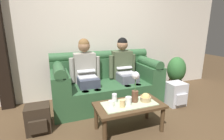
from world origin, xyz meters
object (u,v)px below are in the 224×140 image
at_px(flower_vase, 135,87).
at_px(cup_near_right, 114,98).
at_px(coffee_table, 129,108).
at_px(potted_plant, 176,72).
at_px(couch, 106,83).
at_px(person_left, 86,71).
at_px(cup_far_center, 111,104).
at_px(backpack_left, 38,119).
at_px(cup_far_left, 128,101).
at_px(person_right, 124,67).
at_px(snack_bowl, 146,98).
at_px(backpack_right, 176,94).
at_px(cup_near_left, 122,103).

bearing_deg(flower_vase, cup_near_right, 162.91).
relative_size(coffee_table, potted_plant, 1.20).
bearing_deg(couch, person_left, -179.67).
distance_m(coffee_table, cup_far_center, 0.28).
distance_m(person_left, backpack_left, 1.10).
height_order(couch, coffee_table, couch).
bearing_deg(cup_far_center, cup_far_left, -5.56).
bearing_deg(person_right, cup_far_left, -111.35).
bearing_deg(snack_bowl, potted_plant, 35.72).
relative_size(couch, person_left, 1.60).
bearing_deg(cup_far_left, person_left, 108.65).
bearing_deg(cup_near_right, couch, 78.82).
bearing_deg(snack_bowl, backpack_right, 24.76).
bearing_deg(coffee_table, person_right, 69.49).
relative_size(person_left, cup_near_right, 10.11).
distance_m(flower_vase, potted_plant, 1.86).
xyz_separation_m(cup_far_center, potted_plant, (1.92, 1.01, -0.02)).
relative_size(person_left, backpack_right, 2.83).
height_order(person_left, cup_near_left, person_left).
bearing_deg(cup_far_center, person_right, 57.65).
bearing_deg(backpack_right, couch, 153.40).
distance_m(coffee_table, backpack_left, 1.26).
bearing_deg(flower_vase, person_right, 74.03).
height_order(person_right, cup_near_right, person_right).
xyz_separation_m(cup_near_left, cup_far_left, (0.10, 0.04, 0.00)).
bearing_deg(coffee_table, cup_far_center, -179.11).
distance_m(person_right, backpack_right, 1.08).
distance_m(person_left, cup_near_right, 0.93).
xyz_separation_m(cup_near_right, cup_far_left, (0.15, -0.13, -0.01)).
relative_size(cup_far_center, backpack_left, 0.20).
xyz_separation_m(snack_bowl, cup_far_center, (-0.51, 0.01, -0.01)).
xyz_separation_m(snack_bowl, potted_plant, (1.42, 1.02, -0.02)).
distance_m(snack_bowl, backpack_right, 1.04).
relative_size(flower_vase, cup_near_right, 3.55).
bearing_deg(coffee_table, snack_bowl, -3.10).
relative_size(cup_near_left, cup_far_left, 0.94).
xyz_separation_m(backpack_left, backpack_right, (2.34, -0.00, 0.02)).
height_order(coffee_table, flower_vase, flower_vase).
bearing_deg(person_left, backpack_left, -144.25).
height_order(snack_bowl, potted_plant, potted_plant).
height_order(cup_near_left, cup_far_center, cup_near_left).
bearing_deg(snack_bowl, cup_far_left, -177.19).
bearing_deg(cup_far_left, person_right, 68.65).
bearing_deg(potted_plant, cup_far_center, -152.30).
relative_size(person_right, snack_bowl, 8.12).
relative_size(couch, snack_bowl, 12.96).
relative_size(couch, coffee_table, 2.09).
xyz_separation_m(couch, cup_near_right, (-0.18, -0.89, 0.10)).
bearing_deg(backpack_left, cup_near_right, -17.19).
relative_size(coffee_table, snack_bowl, 6.20).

